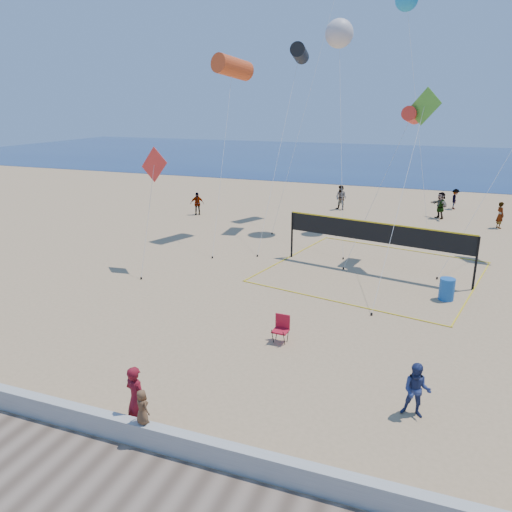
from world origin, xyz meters
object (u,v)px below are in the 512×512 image
(woman, at_px, (136,399))
(camp_chair, at_px, (281,327))
(trash_barrel, at_px, (447,289))
(volleyball_net, at_px, (376,238))

(woman, xyz_separation_m, camp_chair, (1.85, 5.81, -0.34))
(woman, xyz_separation_m, trash_barrel, (7.04, 11.77, -0.42))
(woman, distance_m, volleyball_net, 14.80)
(woman, height_order, trash_barrel, woman)
(woman, bearing_deg, camp_chair, -91.99)
(camp_chair, xyz_separation_m, volleyball_net, (1.90, 8.48, 1.14))
(volleyball_net, bearing_deg, camp_chair, -90.98)
(woman, relative_size, trash_barrel, 1.91)
(woman, relative_size, volleyball_net, 0.16)
(volleyball_net, bearing_deg, woman, -93.05)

